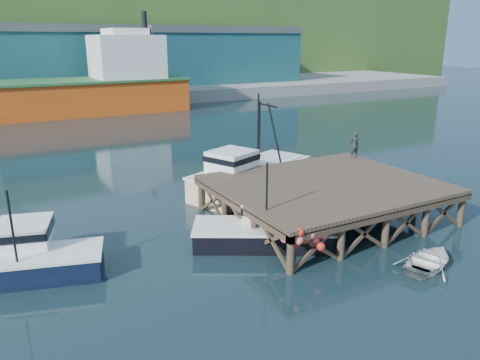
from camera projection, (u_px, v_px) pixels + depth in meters
ground at (242, 235)px, 24.71m from camera, size 300.00×300.00×0.00m
wharf at (328, 186)px, 26.55m from camera, size 12.00×10.00×2.62m
far_quay at (49, 92)px, 83.00m from camera, size 160.00×40.00×2.00m
warehouse_mid at (50, 61)px, 77.22m from camera, size 28.00×16.00×9.00m
warehouse_right at (213, 58)px, 91.17m from camera, size 30.00×16.00×9.00m
cargo_ship at (2, 93)px, 59.98m from camera, size 55.50×10.00×13.75m
hillside at (25, 34)px, 105.22m from camera, size 220.00×50.00×22.00m
boat_navy at (23, 257)px, 20.33m from camera, size 7.14×4.64×4.21m
boat_black at (265, 227)px, 23.67m from camera, size 7.58×6.53×4.46m
trawler at (249, 171)px, 31.71m from camera, size 10.42×7.08×6.58m
dinghy at (429, 260)px, 21.16m from camera, size 3.97×3.35×0.70m
dockworker at (354, 145)px, 32.00m from camera, size 0.74×0.57×1.79m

